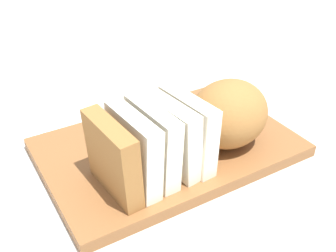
% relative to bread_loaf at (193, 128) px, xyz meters
% --- Properties ---
extents(ground_plane, '(3.00, 3.00, 0.00)m').
position_rel_bread_loaf_xyz_m(ground_plane, '(0.01, -0.05, -0.07)').
color(ground_plane, beige).
extents(cutting_board, '(0.38, 0.25, 0.02)m').
position_rel_bread_loaf_xyz_m(cutting_board, '(0.01, -0.05, -0.06)').
color(cutting_board, brown).
rests_on(cutting_board, ground_plane).
extents(bread_loaf, '(0.28, 0.13, 0.10)m').
position_rel_bread_loaf_xyz_m(bread_loaf, '(0.00, 0.00, 0.00)').
color(bread_loaf, '#996633').
rests_on(bread_loaf, cutting_board).
extents(bread_knife, '(0.25, 0.08, 0.02)m').
position_rel_bread_loaf_xyz_m(bread_knife, '(0.02, -0.10, -0.04)').
color(bread_knife, silver).
rests_on(bread_knife, cutting_board).
extents(crumb_near_knife, '(0.00, 0.00, 0.00)m').
position_rel_bread_loaf_xyz_m(crumb_near_knife, '(0.06, -0.03, -0.05)').
color(crumb_near_knife, tan).
rests_on(crumb_near_knife, cutting_board).
extents(crumb_near_loaf, '(0.01, 0.01, 0.01)m').
position_rel_bread_loaf_xyz_m(crumb_near_loaf, '(0.04, -0.03, -0.05)').
color(crumb_near_loaf, tan).
rests_on(crumb_near_loaf, cutting_board).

